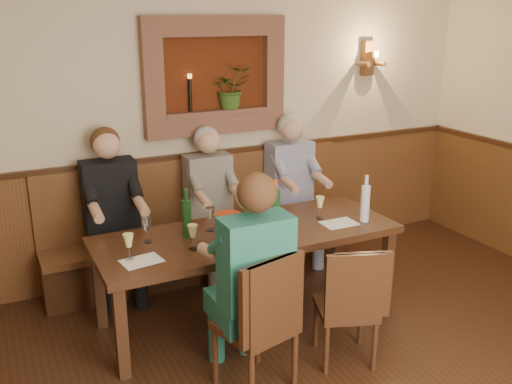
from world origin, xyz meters
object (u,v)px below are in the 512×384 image
chair_near_left (257,349)px  wine_bottle_green_a (275,209)px  person_bench_right (294,202)px  spittoon_bucket (229,228)px  person_bench_mid (212,217)px  bench (205,240)px  chair_near_right (345,328)px  water_bottle (365,202)px  person_bench_left (115,229)px  dining_table (247,240)px  person_chair_front (250,297)px  wine_bottle_green_b (187,218)px

chair_near_left → wine_bottle_green_a: 1.17m
person_bench_right → spittoon_bucket: person_bench_right is taller
person_bench_mid → person_bench_right: bearing=-0.1°
bench → chair_near_right: bearing=-78.8°
person_bench_mid → person_bench_right: size_ratio=0.97×
bench → chair_near_left: bearing=-100.8°
chair_near_left → water_bottle: water_bottle is taller
chair_near_right → person_bench_left: person_bench_left is taller
wine_bottle_green_a → chair_near_left: bearing=-124.6°
spittoon_bucket → wine_bottle_green_a: 0.44m
bench → chair_near_right: 1.85m
person_bench_right → wine_bottle_green_a: 1.17m
dining_table → chair_near_right: chair_near_right is taller
person_bench_left → person_chair_front: bearing=-72.2°
person_bench_right → person_bench_mid: bearing=179.9°
wine_bottle_green_b → person_bench_left: bearing=118.7°
water_bottle → wine_bottle_green_a: bearing=168.4°
bench → wine_bottle_green_a: (0.22, -1.00, 0.59)m
water_bottle → dining_table: bearing=167.7°
chair_near_left → person_bench_right: (1.25, 1.71, 0.33)m
bench → chair_near_right: bench is taller
wine_bottle_green_a → water_bottle: bearing=-11.6°
chair_near_right → wine_bottle_green_b: (-0.82, 0.97, 0.65)m
wine_bottle_green_b → water_bottle: size_ratio=0.98×
person_bench_left → person_bench_right: (1.77, 0.00, -0.01)m
person_bench_mid → spittoon_bucket: 1.03m
dining_table → person_bench_right: 1.23m
spittoon_bucket → person_chair_front: bearing=-101.9°
bench → chair_near_right: size_ratio=3.34×
bench → dining_table: bearing=-90.0°
dining_table → wine_bottle_green_b: wine_bottle_green_b is taller
bench → person_bench_mid: size_ratio=2.10×
person_bench_mid → wine_bottle_green_b: 0.95m
person_bench_right → wine_bottle_green_b: 1.58m
dining_table → person_bench_mid: bearing=87.6°
wine_bottle_green_b → person_bench_mid: bearing=55.8°
chair_near_right → chair_near_left: bearing=-160.2°
dining_table → chair_near_left: (-0.35, -0.87, -0.39)m
dining_table → chair_near_right: 1.03m
person_bench_left → wine_bottle_green_b: (0.40, -0.73, 0.29)m
bench → person_bench_right: size_ratio=2.03×
bench → chair_near_left: bench is taller
wine_bottle_green_a → wine_bottle_green_b: (-0.68, 0.16, -0.01)m
person_bench_left → person_bench_mid: size_ratio=1.05×
person_chair_front → water_bottle: person_chair_front is taller
dining_table → chair_near_left: size_ratio=2.42×
person_bench_mid → bench: bearing=108.7°
person_bench_left → person_bench_mid: 0.90m
person_chair_front → spittoon_bucket: size_ratio=6.70×
wine_bottle_green_b → wine_bottle_green_a: bearing=-13.0°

